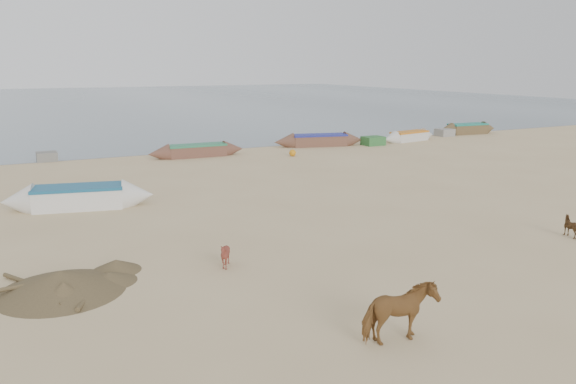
{
  "coord_description": "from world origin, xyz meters",
  "views": [
    {
      "loc": [
        -9.51,
        -15.06,
        5.84
      ],
      "look_at": [
        0.0,
        4.0,
        1.0
      ],
      "focal_mm": 35.0,
      "sensor_mm": 36.0,
      "label": 1
    }
  ],
  "objects_px": {
    "cow_adult": "(399,313)",
    "calf_right": "(574,227)",
    "near_canoe": "(79,197)",
    "calf_front": "(225,255)"
  },
  "relations": [
    {
      "from": "cow_adult",
      "to": "calf_right",
      "type": "xyz_separation_m",
      "value": [
        10.15,
        3.45,
        -0.32
      ]
    },
    {
      "from": "near_canoe",
      "to": "cow_adult",
      "type": "bearing_deg",
      "value": -60.6
    },
    {
      "from": "cow_adult",
      "to": "calf_front",
      "type": "height_order",
      "value": "cow_adult"
    },
    {
      "from": "calf_right",
      "to": "cow_adult",
      "type": "bearing_deg",
      "value": 92.23
    },
    {
      "from": "calf_right",
      "to": "calf_front",
      "type": "bearing_deg",
      "value": 61.63
    },
    {
      "from": "cow_adult",
      "to": "near_canoe",
      "type": "distance_m",
      "value": 16.06
    },
    {
      "from": "calf_right",
      "to": "near_canoe",
      "type": "relative_size",
      "value": 0.12
    },
    {
      "from": "cow_adult",
      "to": "calf_front",
      "type": "relative_size",
      "value": 2.01
    },
    {
      "from": "calf_front",
      "to": "calf_right",
      "type": "bearing_deg",
      "value": 58.77
    },
    {
      "from": "calf_front",
      "to": "near_canoe",
      "type": "bearing_deg",
      "value": 178.09
    }
  ]
}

